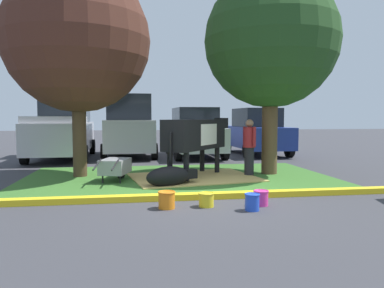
% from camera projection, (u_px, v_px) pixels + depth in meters
% --- Properties ---
extents(ground_plane, '(80.00, 80.00, 0.00)m').
position_uv_depth(ground_plane, '(202.00, 196.00, 7.65)').
color(ground_plane, '#38383D').
extents(grass_island, '(8.19, 4.98, 0.02)m').
position_uv_depth(grass_island, '(179.00, 177.00, 9.95)').
color(grass_island, '#386B28').
rests_on(grass_island, ground).
extents(curb_yellow, '(9.39, 0.24, 0.12)m').
position_uv_depth(curb_yellow, '(194.00, 196.00, 7.35)').
color(curb_yellow, yellow).
rests_on(curb_yellow, ground).
extents(hay_bedding, '(3.57, 2.92, 0.04)m').
position_uv_depth(hay_bedding, '(194.00, 177.00, 9.86)').
color(hay_bedding, tan).
rests_on(hay_bedding, ground).
extents(shade_tree_left, '(3.88, 3.88, 5.64)m').
position_uv_depth(shade_tree_left, '(77.00, 40.00, 9.85)').
color(shade_tree_left, '#4C3823').
rests_on(shade_tree_left, ground).
extents(shade_tree_right, '(3.74, 3.74, 5.64)m').
position_uv_depth(shade_tree_right, '(271.00, 41.00, 10.33)').
color(shade_tree_right, brown).
rests_on(shade_tree_right, ground).
extents(cow_holstein, '(2.28, 2.66, 1.61)m').
position_uv_depth(cow_holstein, '(197.00, 135.00, 10.08)').
color(cow_holstein, black).
rests_on(cow_holstein, ground).
extents(calf_lying, '(1.33, 0.84, 0.48)m').
position_uv_depth(calf_lying, '(170.00, 176.00, 8.69)').
color(calf_lying, black).
rests_on(calf_lying, ground).
extents(person_handler, '(0.34, 0.50, 1.57)m').
position_uv_depth(person_handler, '(249.00, 146.00, 10.16)').
color(person_handler, black).
rests_on(person_handler, ground).
extents(wheelbarrow, '(0.89, 1.61, 0.63)m').
position_uv_depth(wheelbarrow, '(115.00, 167.00, 9.32)').
color(wheelbarrow, gray).
rests_on(wheelbarrow, ground).
extents(bucket_orange, '(0.32, 0.32, 0.31)m').
position_uv_depth(bucket_orange, '(167.00, 199.00, 6.60)').
color(bucket_orange, orange).
rests_on(bucket_orange, ground).
extents(bucket_yellow, '(0.30, 0.30, 0.26)m').
position_uv_depth(bucket_yellow, '(206.00, 199.00, 6.74)').
color(bucket_yellow, yellow).
rests_on(bucket_yellow, ground).
extents(bucket_blue, '(0.27, 0.27, 0.30)m').
position_uv_depth(bucket_blue, '(252.00, 202.00, 6.46)').
color(bucket_blue, blue).
rests_on(bucket_blue, ground).
extents(bucket_pink, '(0.29, 0.29, 0.28)m').
position_uv_depth(bucket_pink, '(261.00, 198.00, 6.82)').
color(bucket_pink, '#EA3893').
rests_on(bucket_pink, ground).
extents(pickup_truck_black, '(2.34, 5.46, 2.42)m').
position_uv_depth(pickup_truck_black, '(63.00, 130.00, 14.67)').
color(pickup_truck_black, silver).
rests_on(pickup_truck_black, ground).
extents(suv_dark_grey, '(2.23, 4.66, 2.52)m').
position_uv_depth(suv_dark_grey, '(129.00, 126.00, 15.39)').
color(suv_dark_grey, '#B7B7BC').
rests_on(suv_dark_grey, ground).
extents(sedan_silver, '(2.12, 4.45, 2.02)m').
position_uv_depth(sedan_silver, '(194.00, 133.00, 15.27)').
color(sedan_silver, silver).
rests_on(sedan_silver, ground).
extents(sedan_blue, '(2.12, 4.45, 2.02)m').
position_uv_depth(sedan_blue, '(256.00, 132.00, 16.24)').
color(sedan_blue, navy).
rests_on(sedan_blue, ground).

